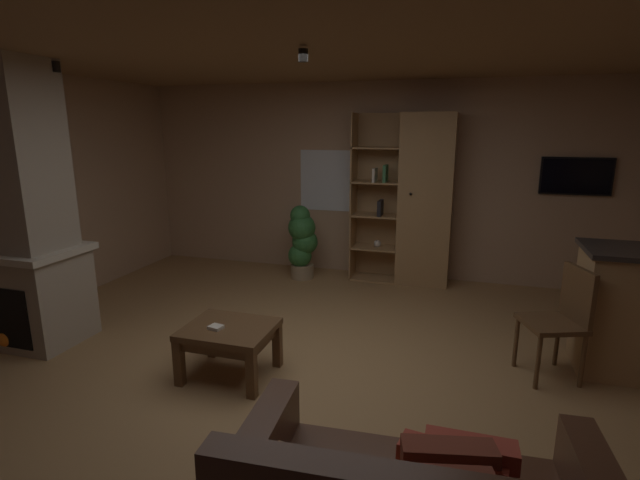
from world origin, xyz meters
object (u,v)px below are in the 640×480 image
stone_fireplace (20,221)px  potted_floor_plant (302,241)px  wall_mounted_tv (576,176)px  bookshelf_cabinet (419,201)px  table_book_0 (216,327)px  coffee_table (229,336)px  dining_chair (562,315)px

stone_fireplace → potted_floor_plant: stone_fireplace is taller
potted_floor_plant → wall_mounted_tv: size_ratio=1.26×
bookshelf_cabinet → table_book_0: bookshelf_cabinet is taller
bookshelf_cabinet → wall_mounted_tv: (1.80, 0.21, 0.35)m
coffee_table → dining_chair: (2.55, 0.76, 0.19)m
coffee_table → table_book_0: table_book_0 is taller
stone_fireplace → dining_chair: (4.65, 0.69, -0.63)m
potted_floor_plant → wall_mounted_tv: wall_mounted_tv is taller
coffee_table → table_book_0: (-0.08, -0.07, 0.10)m
table_book_0 → dining_chair: size_ratio=0.11×
stone_fireplace → coffee_table: 2.26m
potted_floor_plant → bookshelf_cabinet: bearing=10.4°
stone_fireplace → bookshelf_cabinet: (3.30, 2.81, -0.08)m
coffee_table → dining_chair: bearing=16.6°
bookshelf_cabinet → potted_floor_plant: (-1.47, -0.27, -0.56)m
bookshelf_cabinet → dining_chair: 2.58m
bookshelf_cabinet → wall_mounted_tv: 1.84m
dining_chair → wall_mounted_tv: bearing=79.3°
stone_fireplace → coffee_table: stone_fireplace is taller
bookshelf_cabinet → wall_mounted_tv: bookshelf_cabinet is taller
stone_fireplace → potted_floor_plant: 3.20m
wall_mounted_tv → bookshelf_cabinet: bearing=-173.3°
bookshelf_cabinet → table_book_0: 3.28m
table_book_0 → bookshelf_cabinet: bearing=66.7°
stone_fireplace → wall_mounted_tv: (5.09, 3.02, 0.26)m
stone_fireplace → bookshelf_cabinet: 4.34m
wall_mounted_tv → dining_chair: bearing=-100.7°
table_book_0 → dining_chair: bearing=17.5°
dining_chair → wall_mounted_tv: (0.44, 2.34, 0.89)m
coffee_table → wall_mounted_tv: size_ratio=0.89×
potted_floor_plant → table_book_0: bearing=-85.7°
stone_fireplace → coffee_table: size_ratio=3.66×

